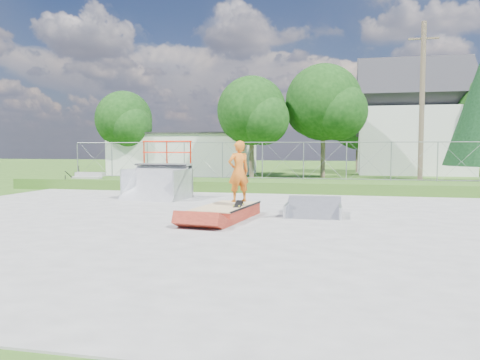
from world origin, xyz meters
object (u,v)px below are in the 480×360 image
(grind_box, at_px, (226,212))
(quarter_pipe, at_px, (156,170))
(skater, at_px, (239,174))
(flat_bank_ramp, at_px, (313,208))

(grind_box, height_order, quarter_pipe, quarter_pipe)
(quarter_pipe, distance_m, skater, 5.91)
(grind_box, relative_size, flat_bank_ramp, 1.59)
(grind_box, height_order, skater, skater)
(quarter_pipe, distance_m, flat_bank_ramp, 7.08)
(quarter_pipe, relative_size, skater, 1.33)
(quarter_pipe, height_order, skater, quarter_pipe)
(flat_bank_ramp, relative_size, skater, 0.99)
(grind_box, distance_m, skater, 1.15)
(quarter_pipe, xyz_separation_m, skater, (4.23, -4.13, 0.14))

